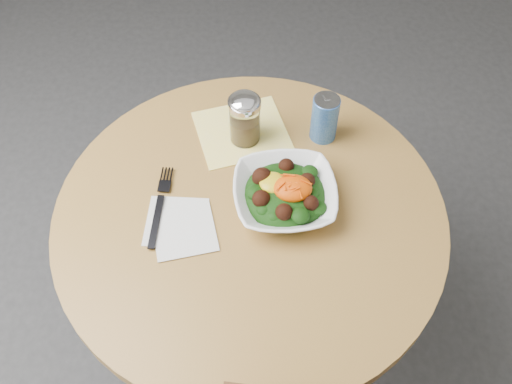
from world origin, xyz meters
TOP-DOWN VIEW (x-y plane):
  - ground at (0.00, 0.00)m, footprint 6.00×6.00m
  - table at (0.00, 0.00)m, footprint 0.90×0.90m
  - cloth_napkin at (-0.01, 0.24)m, footprint 0.26×0.25m
  - paper_napkins at (-0.16, -0.03)m, footprint 0.17×0.18m
  - salad_bowl at (0.08, 0.02)m, footprint 0.24×0.24m
  - fork at (-0.20, 0.03)m, footprint 0.05×0.23m
  - spice_shaker at (-0.00, 0.22)m, footprint 0.08×0.08m
  - beverage_can at (0.19, 0.22)m, footprint 0.07×0.07m

SIDE VIEW (x-z plane):
  - ground at x=0.00m, z-range 0.00..0.00m
  - table at x=0.00m, z-range 0.18..0.93m
  - cloth_napkin at x=-0.01m, z-range 0.75..0.75m
  - paper_napkins at x=-0.16m, z-range 0.75..0.75m
  - fork at x=-0.20m, z-range 0.75..0.76m
  - salad_bowl at x=0.08m, z-range 0.74..0.83m
  - beverage_can at x=0.19m, z-range 0.75..0.88m
  - spice_shaker at x=0.00m, z-range 0.75..0.89m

